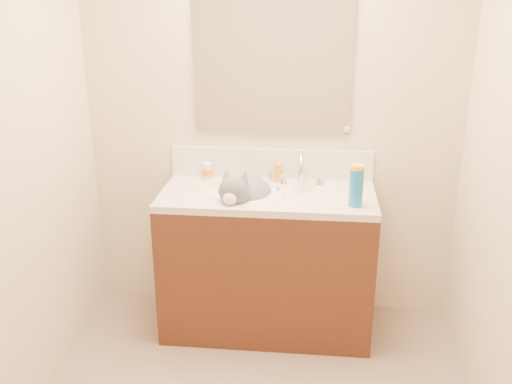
% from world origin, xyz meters
% --- Properties ---
extents(room_shell, '(2.24, 2.54, 2.52)m').
position_xyz_m(room_shell, '(0.00, 0.00, 1.49)').
color(room_shell, beige).
rests_on(room_shell, ground).
extents(vanity_cabinet, '(1.20, 0.55, 0.82)m').
position_xyz_m(vanity_cabinet, '(0.00, 0.97, 0.41)').
color(vanity_cabinet, '#452012').
rests_on(vanity_cabinet, ground).
extents(counter_slab, '(1.20, 0.55, 0.04)m').
position_xyz_m(counter_slab, '(0.00, 0.97, 0.84)').
color(counter_slab, beige).
rests_on(counter_slab, vanity_cabinet).
extents(basin, '(0.45, 0.36, 0.14)m').
position_xyz_m(basin, '(-0.12, 0.94, 0.79)').
color(basin, white).
rests_on(basin, vanity_cabinet).
extents(faucet, '(0.28, 0.20, 0.21)m').
position_xyz_m(faucet, '(0.18, 1.11, 0.95)').
color(faucet, silver).
rests_on(faucet, counter_slab).
extents(cat, '(0.39, 0.48, 0.34)m').
position_xyz_m(cat, '(-0.14, 0.96, 0.84)').
color(cat, '#565456').
rests_on(cat, basin).
extents(backsplash, '(1.20, 0.02, 0.18)m').
position_xyz_m(backsplash, '(0.00, 1.24, 0.95)').
color(backsplash, silver).
rests_on(backsplash, counter_slab).
extents(mirror, '(0.90, 0.02, 0.80)m').
position_xyz_m(mirror, '(0.00, 1.24, 1.54)').
color(mirror, white).
rests_on(mirror, room_shell).
extents(pill_bottle, '(0.07, 0.07, 0.10)m').
position_xyz_m(pill_bottle, '(-0.38, 1.17, 0.91)').
color(pill_bottle, white).
rests_on(pill_bottle, counter_slab).
extents(pill_label, '(0.08, 0.08, 0.04)m').
position_xyz_m(pill_label, '(-0.38, 1.17, 0.91)').
color(pill_label, orange).
rests_on(pill_label, pill_bottle).
extents(silver_jar, '(0.05, 0.05, 0.06)m').
position_xyz_m(silver_jar, '(0.01, 1.19, 0.89)').
color(silver_jar, '#B7B7BC').
rests_on(silver_jar, counter_slab).
extents(amber_bottle, '(0.05, 0.05, 0.11)m').
position_xyz_m(amber_bottle, '(0.05, 1.17, 0.92)').
color(amber_bottle, orange).
rests_on(amber_bottle, counter_slab).
extents(toothbrush, '(0.09, 0.13, 0.01)m').
position_xyz_m(toothbrush, '(0.06, 1.03, 0.87)').
color(toothbrush, white).
rests_on(toothbrush, counter_slab).
extents(toothbrush_head, '(0.03, 0.03, 0.02)m').
position_xyz_m(toothbrush_head, '(0.06, 1.03, 0.87)').
color(toothbrush_head, '#5F9CCA').
rests_on(toothbrush_head, counter_slab).
extents(spray_can, '(0.08, 0.08, 0.20)m').
position_xyz_m(spray_can, '(0.47, 0.83, 0.96)').
color(spray_can, '#1971B5').
rests_on(spray_can, counter_slab).
extents(spray_cap, '(0.08, 0.08, 0.04)m').
position_xyz_m(spray_cap, '(0.47, 0.83, 1.06)').
color(spray_cap, yellow).
rests_on(spray_cap, spray_can).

